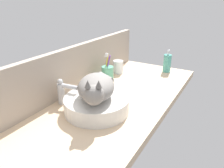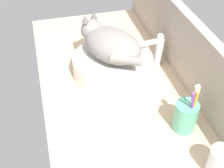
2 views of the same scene
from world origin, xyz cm
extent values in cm
cube|color=#D1B28E|center=(0.00, 0.00, -2.00)|extent=(135.01, 56.70, 4.00)
cube|color=#AD9E8E|center=(0.00, 26.55, 12.92)|extent=(135.01, 3.60, 25.83)
cylinder|color=silver|center=(-16.16, 0.63, 3.72)|extent=(31.47, 31.47, 7.44)
ellipsoid|color=gray|center=(-16.16, 0.63, 12.94)|extent=(30.13, 27.13, 11.00)
sphere|color=gray|center=(-26.49, -5.23, 14.44)|extent=(8.80, 8.80, 8.80)
cone|color=#635F5B|center=(-26.27, -7.64, 19.84)|extent=(2.80, 2.80, 3.20)
cone|color=#635F5B|center=(-28.44, -3.82, 19.84)|extent=(2.80, 2.80, 3.20)
cylinder|color=gray|center=(-5.03, 2.55, 13.44)|extent=(7.70, 11.29, 3.20)
cylinder|color=silver|center=(-18.62, 20.87, 5.50)|extent=(3.60, 3.60, 11.00)
cylinder|color=silver|center=(-18.02, 15.90, 10.40)|extent=(3.39, 10.19, 2.20)
sphere|color=silver|center=(-18.62, 20.87, 12.20)|extent=(2.80, 2.80, 2.80)
cylinder|color=teal|center=(56.92, -11.14, 6.33)|extent=(5.52, 5.52, 12.66)
cylinder|color=silver|center=(56.92, -11.14, 14.06)|extent=(1.20, 1.20, 2.80)
cylinder|color=silver|center=(58.12, -11.14, 15.46)|extent=(2.20, 1.00, 1.00)
cylinder|color=#5BB28E|center=(18.48, 15.65, 5.17)|extent=(7.57, 7.57, 10.33)
cylinder|color=yellow|center=(19.36, 17.30, 8.90)|extent=(3.60, 2.35, 16.94)
cube|color=white|center=(19.36, 17.30, 17.40)|extent=(1.58, 1.00, 2.62)
cylinder|color=purple|center=(19.73, 16.62, 8.90)|extent=(3.15, 3.83, 16.87)
cube|color=white|center=(19.73, 16.62, 17.40)|extent=(1.52, 1.20, 2.64)
cylinder|color=white|center=(36.70, 17.96, 4.52)|extent=(7.10, 7.10, 9.05)
cylinder|color=silver|center=(36.70, 17.96, 2.58)|extent=(6.24, 6.24, 5.16)
camera|label=1|loc=(-92.83, -52.79, 53.95)|focal=35.00mm
camera|label=2|loc=(80.22, -24.52, 77.06)|focal=50.00mm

